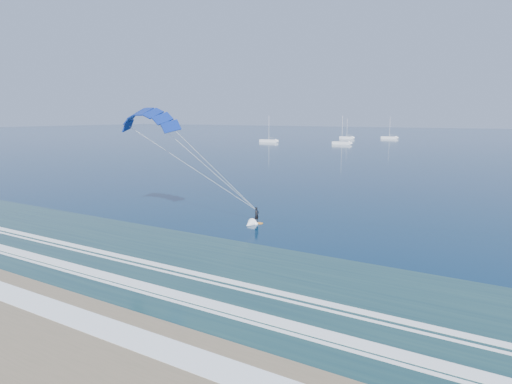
{
  "coord_description": "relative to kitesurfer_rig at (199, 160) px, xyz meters",
  "views": [
    {
      "loc": [
        21.28,
        -16.83,
        12.19
      ],
      "look_at": [
        -3.44,
        23.21,
        4.24
      ],
      "focal_mm": 32.0,
      "sensor_mm": 36.0,
      "label": 1
    }
  ],
  "objects": [
    {
      "name": "sailboat_1",
      "position": [
        -53.12,
        188.2,
        -6.57
      ],
      "size": [
        7.28,
        2.4,
        10.19
      ],
      "color": "white",
      "rests_on": "ground"
    },
    {
      "name": "sailboat_2",
      "position": [
        -34.39,
        200.3,
        -6.57
      ],
      "size": [
        8.3,
        2.4,
        11.25
      ],
      "color": "white",
      "rests_on": "ground"
    },
    {
      "name": "kitesurfer_rig",
      "position": [
        0.0,
        0.0,
        0.0
      ],
      "size": [
        16.33,
        9.0,
        14.11
      ],
      "color": "orange",
      "rests_on": "ground"
    },
    {
      "name": "sailboat_8",
      "position": [
        -38.4,
        143.11,
        -6.55
      ],
      "size": [
        7.97,
        2.4,
        11.91
      ],
      "color": "white",
      "rests_on": "ground"
    },
    {
      "name": "ground",
      "position": [
        10.63,
        -22.81,
        -7.24
      ],
      "size": [
        900.0,
        900.0,
        0.0
      ],
      "primitive_type": "plane",
      "color": "#072B44",
      "rests_on": "ground"
    },
    {
      "name": "sailboat_0",
      "position": [
        -72.76,
        141.12,
        -6.56
      ],
      "size": [
        8.76,
        2.4,
        11.91
      ],
      "color": "white",
      "rests_on": "ground"
    }
  ]
}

